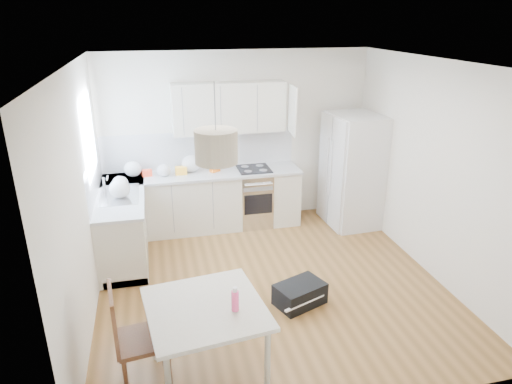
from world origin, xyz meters
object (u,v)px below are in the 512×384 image
dining_table (206,315)px  gym_bag (300,294)px  dining_chair (143,337)px  refrigerator (353,170)px

dining_table → gym_bag: dining_table is taller
dining_table → dining_chair: dining_chair is taller
dining_chair → gym_bag: 2.00m
refrigerator → dining_chair: bearing=-141.8°
dining_chair → dining_table: bearing=-12.8°
refrigerator → gym_bag: 2.61m
refrigerator → dining_table: 3.99m
dining_chair → gym_bag: bearing=19.5°
refrigerator → dining_table: refrigerator is taller
refrigerator → dining_chair: 4.36m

